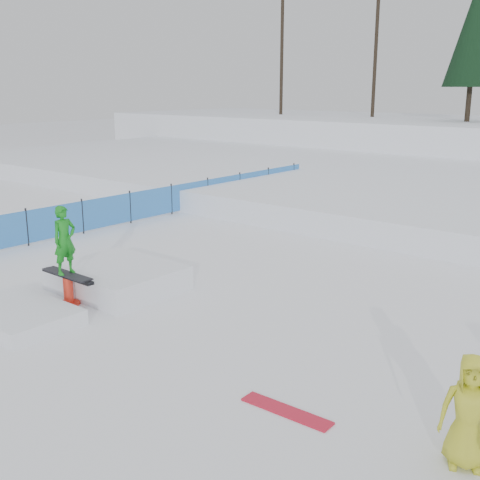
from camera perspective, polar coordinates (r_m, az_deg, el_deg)
The scene contains 6 objects.
ground at distance 12.77m, azimuth -7.53°, elevation -6.15°, with size 120.00×120.00×0.00m, color white.
snow_midrise at distance 25.94m, azimuth 19.35°, elevation 4.59°, with size 50.00×18.00×0.80m, color white.
safety_fence at distance 21.58m, azimuth -6.51°, elevation 3.88°, with size 0.05×16.00×1.10m.
spectator_yellow at distance 7.88m, azimuth 20.92°, elevation -14.94°, with size 0.70×0.46×1.44m, color gold.
loose_board_red at distance 8.82m, azimuth 4.41°, elevation -15.86°, with size 1.40×0.28×0.03m, color red.
jib_rail_feature at distance 13.39m, azimuth -13.93°, elevation -4.09°, with size 2.60×4.40×2.11m.
Camera 1 is at (8.85, -8.05, 4.45)m, focal length 45.00 mm.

